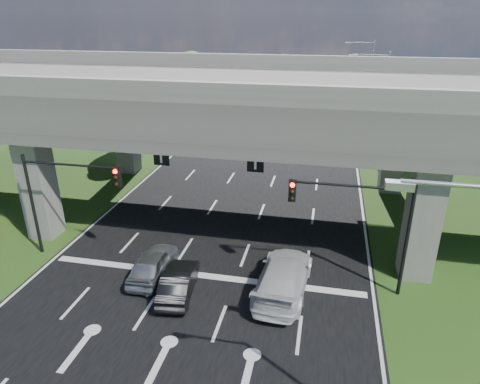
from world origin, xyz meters
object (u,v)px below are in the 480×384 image
(signal_left, at_px, (64,189))
(streetlight_beyond, at_px, (367,76))
(car_white, at_px, (283,277))
(signal_right, at_px, (362,215))
(car_dark, at_px, (179,282))
(car_silver, at_px, (153,263))
(streetlight_far, at_px, (379,101))

(signal_left, relative_size, streetlight_beyond, 0.60)
(signal_left, height_order, car_white, signal_left)
(signal_right, relative_size, car_white, 1.01)
(car_dark, bearing_deg, signal_right, -172.99)
(signal_right, bearing_deg, car_white, -164.87)
(streetlight_beyond, bearing_deg, car_white, -98.85)
(car_silver, relative_size, car_white, 0.73)
(streetlight_far, distance_m, car_white, 22.33)
(signal_left, distance_m, car_silver, 6.34)
(streetlight_beyond, bearing_deg, streetlight_far, -90.00)
(signal_left, xyz_separation_m, streetlight_beyond, (17.92, 36.06, 1.66))
(signal_right, distance_m, streetlight_far, 20.25)
(signal_left, xyz_separation_m, streetlight_far, (17.92, 20.06, 1.66))
(signal_left, bearing_deg, car_dark, -17.34)
(streetlight_far, xyz_separation_m, streetlight_beyond, (0.00, 16.00, 0.00))
(car_dark, relative_size, car_white, 0.69)
(streetlight_far, bearing_deg, car_dark, -115.88)
(streetlight_far, height_order, car_dark, streetlight_far)
(streetlight_beyond, height_order, car_white, streetlight_beyond)
(signal_left, height_order, car_silver, signal_left)
(car_silver, xyz_separation_m, car_white, (6.90, 0.00, 0.12))
(signal_right, xyz_separation_m, streetlight_beyond, (2.27, 36.06, 1.66))
(signal_left, bearing_deg, streetlight_beyond, 63.57)
(signal_left, distance_m, car_dark, 8.23)
(signal_right, xyz_separation_m, car_white, (-3.49, -0.94, -3.30))
(signal_left, bearing_deg, signal_right, 0.00)
(car_silver, height_order, car_white, car_white)
(car_silver, bearing_deg, streetlight_beyond, -110.96)
(car_white, bearing_deg, signal_right, -161.08)
(signal_left, height_order, streetlight_far, streetlight_far)
(signal_right, height_order, streetlight_far, streetlight_far)
(signal_right, bearing_deg, streetlight_far, 83.53)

